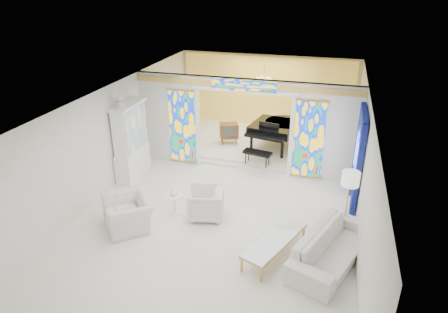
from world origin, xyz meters
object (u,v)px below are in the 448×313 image
(china_cabinet, at_px, (131,141))
(grand_piano, at_px, (279,127))
(tv_console, at_px, (229,131))
(armchair_left, at_px, (128,213))
(sofa, at_px, (332,248))
(coffee_table, at_px, (275,240))
(armchair_right, at_px, (206,203))

(china_cabinet, relative_size, grand_piano, 0.94)
(china_cabinet, bearing_deg, tv_console, 52.27)
(tv_console, bearing_deg, china_cabinet, -150.50)
(armchair_left, distance_m, sofa, 4.96)
(coffee_table, bearing_deg, armchair_left, 178.24)
(china_cabinet, xyz_separation_m, grand_piano, (4.08, 3.08, -0.23))
(armchair_left, xyz_separation_m, sofa, (4.96, 0.00, -0.02))
(armchair_right, xyz_separation_m, tv_console, (-0.63, 4.60, 0.26))
(armchair_right, xyz_separation_m, coffee_table, (2.00, -1.08, -0.00))
(coffee_table, relative_size, tv_console, 2.69)
(sofa, bearing_deg, coffee_table, 116.36)
(coffee_table, bearing_deg, grand_piano, 98.32)
(china_cabinet, relative_size, sofa, 1.05)
(armchair_left, bearing_deg, grand_piano, 112.37)
(china_cabinet, xyz_separation_m, tv_console, (2.30, 2.98, -0.50))
(coffee_table, distance_m, grand_piano, 5.86)
(armchair_left, relative_size, sofa, 0.47)
(coffee_table, bearing_deg, tv_console, 114.85)
(tv_console, bearing_deg, grand_piano, -19.40)
(armchair_left, distance_m, tv_console, 5.67)
(armchair_left, xyz_separation_m, coffee_table, (3.72, -0.11, 0.01))
(sofa, bearing_deg, armchair_right, 94.47)
(sofa, distance_m, grand_piano, 6.06)
(sofa, distance_m, coffee_table, 1.24)
(armchair_left, relative_size, armchair_right, 1.36)
(armchair_left, height_order, tv_console, tv_console)
(sofa, height_order, grand_piano, grand_piano)
(china_cabinet, distance_m, grand_piano, 5.12)
(armchair_right, height_order, coffee_table, armchair_right)
(grand_piano, bearing_deg, tv_console, -166.09)
(grand_piano, xyz_separation_m, tv_console, (-1.78, -0.11, -0.27))
(armchair_left, height_order, armchair_right, armchair_right)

